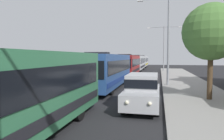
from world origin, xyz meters
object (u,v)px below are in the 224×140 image
streetlamp_far (164,43)px  bus_lead (7,94)px  bus_middle (128,65)px  bus_fourth_in_line (137,62)px  bus_rear (142,61)px  bus_second_in_line (108,70)px  box_truck_oncoming (129,61)px  roadside_tree (211,32)px  white_suv (142,90)px  streetlamp_mid (169,31)px

streetlamp_far → bus_lead: bearing=-98.5°
bus_lead → streetlamp_far: streetlamp_far is taller
bus_middle → bus_fourth_in_line: 12.75m
bus_rear → bus_second_in_line: bearing=-90.0°
bus_second_in_line → streetlamp_far: (5.40, 23.31, 3.76)m
box_truck_oncoming → bus_second_in_line: bearing=-84.8°
bus_second_in_line → bus_middle: 12.46m
streetlamp_far → bus_middle: bearing=-116.5°
roadside_tree → bus_fourth_in_line: bearing=104.8°
bus_second_in_line → bus_middle: (-0.00, 12.46, -0.00)m
bus_rear → streetlamp_far: streetlamp_far is taller
bus_rear → roadside_tree: (7.74, -42.49, 2.71)m
white_suv → roadside_tree: (4.04, 2.65, 3.37)m
bus_lead → white_suv: bearing=58.3°
bus_fourth_in_line → white_suv: (3.70, -32.00, -0.66)m
bus_middle → bus_fourth_in_line: same height
bus_fourth_in_line → box_truck_oncoming: (-3.30, 10.79, 0.02)m
white_suv → box_truck_oncoming: 43.36m
roadside_tree → streetlamp_far: bearing=94.9°
white_suv → box_truck_oncoming: box_truck_oncoming is taller
bus_middle → streetlamp_mid: size_ratio=1.24×
white_suv → box_truck_oncoming: bearing=99.3°
bus_lead → box_truck_oncoming: bearing=93.9°
bus_second_in_line → bus_middle: same height
bus_lead → bus_second_in_line: (-0.00, 12.78, -0.00)m
bus_lead → bus_fourth_in_line: same height
roadside_tree → white_suv: bearing=-146.7°
bus_lead → bus_fourth_in_line: 37.99m
streetlamp_far → roadside_tree: size_ratio=1.43×
bus_second_in_line → box_truck_oncoming: bearing=95.2°
bus_middle → bus_fourth_in_line: bearing=90.0°
bus_second_in_line → box_truck_oncoming: (-3.30, 36.00, 0.02)m
bus_lead → box_truck_oncoming: (-3.30, 48.78, 0.02)m
bus_lead → bus_middle: bearing=90.0°
bus_second_in_line → bus_middle: size_ratio=1.05×
white_suv → streetlamp_mid: size_ratio=0.55×
bus_middle → bus_rear: (0.00, 25.90, 0.00)m
bus_fourth_in_line → box_truck_oncoming: size_ratio=1.57×
bus_second_in_line → bus_fourth_in_line: same height
bus_fourth_in_line → streetlamp_mid: 23.87m
bus_fourth_in_line → streetlamp_far: size_ratio=1.39×
bus_middle → bus_rear: same height
bus_lead → bus_middle: (-0.00, 25.24, -0.00)m
roadside_tree → bus_rear: bearing=100.3°
streetlamp_mid → box_truck_oncoming: bearing=104.5°
bus_fourth_in_line → bus_middle: bearing=-90.0°
bus_lead → white_suv: (3.70, 5.99, -0.66)m
streetlamp_far → roadside_tree: bearing=-85.1°
white_suv → streetlamp_mid: bearing=79.3°
bus_rear → white_suv: size_ratio=2.46×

